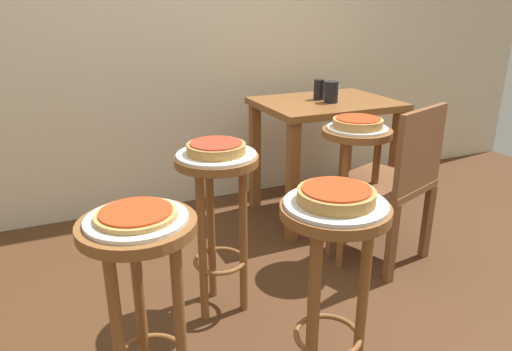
# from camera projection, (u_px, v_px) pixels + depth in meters

# --- Properties ---
(ground_plane) EXTENTS (6.00, 6.00, 0.00)m
(ground_plane) POSITION_uv_depth(u_px,v_px,m) (288.00, 343.00, 1.94)
(ground_plane) COLOR #4C2D19
(stool_foreground) EXTENTS (0.34, 0.34, 0.73)m
(stool_foreground) POSITION_uv_depth(u_px,v_px,m) (332.00, 264.00, 1.52)
(stool_foreground) COLOR brown
(stool_foreground) RESTS_ON ground_plane
(serving_plate_foreground) EXTENTS (0.32, 0.32, 0.01)m
(serving_plate_foreground) POSITION_uv_depth(u_px,v_px,m) (336.00, 204.00, 1.45)
(serving_plate_foreground) COLOR silver
(serving_plate_foreground) RESTS_ON stool_foreground
(pizza_foreground) EXTENTS (0.24, 0.24, 0.05)m
(pizza_foreground) POSITION_uv_depth(u_px,v_px,m) (336.00, 195.00, 1.44)
(pizza_foreground) COLOR #B78442
(pizza_foreground) RESTS_ON serving_plate_foreground
(stool_middle) EXTENTS (0.34, 0.34, 0.73)m
(stool_middle) POSITION_uv_depth(u_px,v_px,m) (143.00, 283.00, 1.42)
(stool_middle) COLOR brown
(stool_middle) RESTS_ON ground_plane
(serving_plate_middle) EXTENTS (0.29, 0.29, 0.01)m
(serving_plate_middle) POSITION_uv_depth(u_px,v_px,m) (137.00, 219.00, 1.35)
(serving_plate_middle) COLOR silver
(serving_plate_middle) RESTS_ON stool_middle
(pizza_middle) EXTENTS (0.23, 0.23, 0.02)m
(pizza_middle) POSITION_uv_depth(u_px,v_px,m) (136.00, 214.00, 1.34)
(pizza_middle) COLOR tan
(pizza_middle) RESTS_ON serving_plate_middle
(stool_leftside) EXTENTS (0.34, 0.34, 0.73)m
(stool_leftside) POSITION_uv_depth(u_px,v_px,m) (218.00, 202.00, 1.99)
(stool_leftside) COLOR brown
(stool_leftside) RESTS_ON ground_plane
(serving_plate_leftside) EXTENTS (0.33, 0.33, 0.01)m
(serving_plate_leftside) POSITION_uv_depth(u_px,v_px,m) (216.00, 155.00, 1.92)
(serving_plate_leftside) COLOR white
(serving_plate_leftside) RESTS_ON stool_leftside
(pizza_leftside) EXTENTS (0.24, 0.24, 0.05)m
(pizza_leftside) POSITION_uv_depth(u_px,v_px,m) (216.00, 148.00, 1.91)
(pizza_leftside) COLOR #B78442
(pizza_leftside) RESTS_ON serving_plate_leftside
(stool_rear) EXTENTS (0.34, 0.34, 0.73)m
(stool_rear) POSITION_uv_depth(u_px,v_px,m) (354.00, 169.00, 2.39)
(stool_rear) COLOR brown
(stool_rear) RESTS_ON ground_plane
(serving_plate_rear) EXTENTS (0.30, 0.30, 0.01)m
(serving_plate_rear) POSITION_uv_depth(u_px,v_px,m) (357.00, 128.00, 2.32)
(serving_plate_rear) COLOR silver
(serving_plate_rear) RESTS_ON stool_rear
(pizza_rear) EXTENTS (0.24, 0.24, 0.05)m
(pizza_rear) POSITION_uv_depth(u_px,v_px,m) (358.00, 122.00, 2.31)
(pizza_rear) COLOR tan
(pizza_rear) RESTS_ON serving_plate_rear
(dining_table) EXTENTS (0.82, 0.63, 0.75)m
(dining_table) POSITION_uv_depth(u_px,v_px,m) (325.00, 124.00, 2.94)
(dining_table) COLOR brown
(dining_table) RESTS_ON ground_plane
(cup_near_edge) EXTENTS (0.08, 0.08, 0.12)m
(cup_near_edge) POSITION_uv_depth(u_px,v_px,m) (331.00, 92.00, 2.81)
(cup_near_edge) COLOR black
(cup_near_edge) RESTS_ON dining_table
(cup_far_edge) EXTENTS (0.07, 0.07, 0.12)m
(cup_far_edge) POSITION_uv_depth(u_px,v_px,m) (319.00, 90.00, 2.90)
(cup_far_edge) COLOR black
(cup_far_edge) RESTS_ON dining_table
(condiment_shaker) EXTENTS (0.04, 0.04, 0.09)m
(condiment_shaker) POSITION_uv_depth(u_px,v_px,m) (336.00, 92.00, 2.90)
(condiment_shaker) COLOR white
(condiment_shaker) RESTS_ON dining_table
(wooden_chair) EXTENTS (0.51, 0.51, 0.85)m
(wooden_chair) POSITION_uv_depth(u_px,v_px,m) (395.00, 179.00, 2.41)
(wooden_chair) COLOR brown
(wooden_chair) RESTS_ON ground_plane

